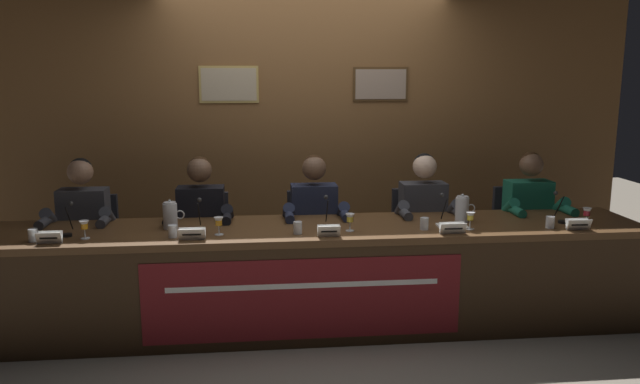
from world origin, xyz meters
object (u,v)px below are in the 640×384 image
conference_table (321,261)px  nameplate_center (329,231)px  juice_glass_far_left (84,226)px  panelist_right (425,218)px  microphone_center (327,217)px  chair_far_right (519,242)px  water_cup_center (298,228)px  water_cup_right (424,224)px  water_cup_far_right (550,223)px  water_pitcher_left_side (170,215)px  microphone_far_right (560,212)px  juice_glass_center (350,219)px  water_pitcher_right_side (462,209)px  chair_far_left (91,254)px  document_stack_right (452,226)px  panelist_far_right (531,216)px  water_cup_left (173,232)px  microphone_left (199,220)px  nameplate_left (192,234)px  chair_right (418,245)px  chair_left (204,251)px  nameplate_right (453,228)px  water_cup_far_left (33,236)px  microphone_far_left (69,224)px  nameplate_far_left (49,237)px  nameplate_far_right (578,224)px  panelist_center (315,221)px  juice_glass_right (470,217)px  microphone_right (445,214)px  juice_glass_left (219,223)px  panelist_far_left (82,227)px  chair_center (313,248)px  panelist_left (201,224)px  juice_glass_far_right (587,213)px

conference_table → nameplate_center: size_ratio=30.90×
juice_glass_far_left → panelist_right: 2.54m
microphone_center → chair_far_right: bearing=19.5°
water_cup_center → water_cup_right: size_ratio=1.00×
water_cup_far_right → water_pitcher_left_side: size_ratio=0.40×
microphone_far_right → panelist_right: bearing=154.0°
juice_glass_center → nameplate_center: bearing=-140.7°
conference_table → water_pitcher_right_side: size_ratio=22.43×
chair_far_left → water_pitcher_left_side: bearing=-37.5°
juice_glass_far_left → document_stack_right: (2.53, 0.06, -0.08)m
panelist_far_right → water_cup_left: bearing=-168.1°
microphone_left → nameplate_center: microphone_left is taller
nameplate_left → chair_right: size_ratio=0.20×
water_cup_center → panelist_far_right: size_ratio=0.07×
water_cup_right → chair_far_right: chair_far_right is taller
water_cup_center → juice_glass_center: bearing=5.7°
chair_left → microphone_far_right: microphone_far_right is taller
water_cup_far_right → nameplate_right: bearing=-173.3°
water_cup_far_left → microphone_far_right: 3.69m
water_cup_center → water_cup_far_right: bearing=-0.8°
microphone_far_right → nameplate_left: bearing=-175.1°
microphone_far_left → panelist_far_right: 3.52m
chair_left → water_cup_right: bearing=-25.1°
nameplate_far_left → nameplate_far_right: 3.58m
panelist_center → water_cup_right: 0.91m
juice_glass_center → juice_glass_right: bearing=-2.7°
nameplate_right → microphone_right: microphone_right is taller
nameplate_far_right → document_stack_right: bearing=168.4°
conference_table → juice_glass_center: juice_glass_center is taller
nameplate_far_right → juice_glass_right: bearing=172.9°
juice_glass_far_left → water_pitcher_right_side: water_pitcher_right_side is taller
nameplate_center → chair_right: chair_right is taller
juice_glass_left → juice_glass_far_left: bearing=-179.5°
nameplate_center → panelist_far_right: (1.74, 0.68, -0.09)m
microphone_far_right → water_pitcher_right_side: microphone_far_right is taller
microphone_center → nameplate_far_right: size_ratio=1.26×
water_cup_left → microphone_right: (1.92, 0.17, 0.04)m
nameplate_left → juice_glass_right: juice_glass_right is taller
juice_glass_right → document_stack_right: (-0.10, 0.08, -0.08)m
conference_table → microphone_right: microphone_right is taller
panelist_far_left → nameplate_far_right: (3.56, -0.68, 0.09)m
water_cup_far_right → chair_left: bearing=162.2°
chair_far_left → water_cup_far_right: bearing=-13.3°
chair_center → panelist_left: bearing=-167.3°
chair_far_left → chair_center: 1.76m
water_cup_far_left → water_cup_center: (1.73, 0.02, 0.00)m
panelist_far_left → microphone_right: (2.67, -0.42, 0.13)m
microphone_center → juice_glass_right: bearing=-10.0°
microphone_far_left → panelist_center: size_ratio=0.18×
juice_glass_far_right → water_pitcher_right_side: water_pitcher_right_side is taller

